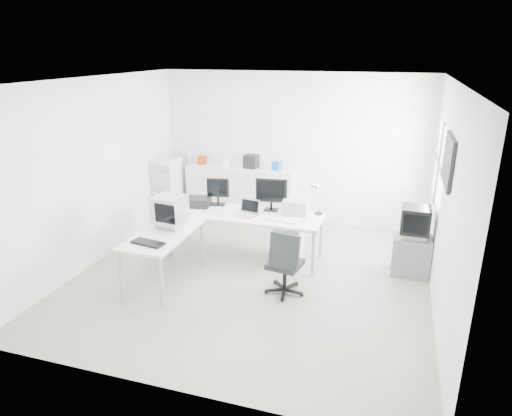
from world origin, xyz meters
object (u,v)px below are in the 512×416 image
(side_desk, at_px, (164,257))
(filing_cabinet, at_px, (168,190))
(drawer_pedestal, at_px, (289,244))
(lcd_monitor_large, at_px, (271,195))
(lcd_monitor_small, at_px, (218,192))
(sideboard, at_px, (242,193))
(main_desk, at_px, (245,235))
(tv_cabinet, at_px, (411,255))
(laptop, at_px, (246,209))
(office_chair, at_px, (285,261))
(crt_monitor, at_px, (170,210))
(crt_tv, at_px, (415,223))
(inkjet_printer, at_px, (198,202))
(laser_printer, at_px, (296,207))

(side_desk, distance_m, filing_cabinet, 2.57)
(drawer_pedestal, height_order, lcd_monitor_large, lcd_monitor_large)
(lcd_monitor_small, bearing_deg, sideboard, 81.82)
(main_desk, distance_m, tv_cabinet, 2.53)
(laptop, bearing_deg, filing_cabinet, 159.19)
(main_desk, bearing_deg, office_chair, -46.61)
(lcd_monitor_small, bearing_deg, crt_monitor, -116.58)
(side_desk, bearing_deg, lcd_monitor_large, 48.37)
(crt_monitor, bearing_deg, filing_cabinet, 126.37)
(office_chair, relative_size, sideboard, 0.46)
(tv_cabinet, xyz_separation_m, filing_cabinet, (-4.50, 1.01, 0.31))
(tv_cabinet, bearing_deg, filing_cabinet, 167.35)
(crt_tv, bearing_deg, drawer_pedestal, -175.72)
(inkjet_printer, bearing_deg, laser_printer, -3.34)
(office_chair, height_order, crt_tv, crt_tv)
(drawer_pedestal, height_order, lcd_monitor_small, lcd_monitor_small)
(office_chair, bearing_deg, crt_monitor, -172.22)
(drawer_pedestal, xyz_separation_m, tv_cabinet, (1.82, 0.14, -0.01))
(lcd_monitor_large, bearing_deg, drawer_pedestal, -36.36)
(drawer_pedestal, xyz_separation_m, laptop, (-0.65, -0.15, 0.56))
(main_desk, bearing_deg, side_desk, -127.69)
(inkjet_printer, relative_size, sideboard, 0.19)
(crt_tv, bearing_deg, sideboard, 155.13)
(lcd_monitor_large, height_order, crt_tv, lcd_monitor_large)
(inkjet_printer, relative_size, lcd_monitor_small, 0.88)
(drawer_pedestal, xyz_separation_m, laser_printer, (0.05, 0.17, 0.56))
(main_desk, xyz_separation_m, lcd_monitor_large, (0.35, 0.25, 0.63))
(side_desk, height_order, crt_monitor, crt_monitor)
(lcd_monitor_small, xyz_separation_m, tv_cabinet, (3.07, -0.06, -0.68))
(drawer_pedestal, bearing_deg, main_desk, -175.91)
(laser_printer, bearing_deg, crt_monitor, -149.12)
(main_desk, xyz_separation_m, drawer_pedestal, (0.70, 0.05, -0.08))
(main_desk, relative_size, sideboard, 1.15)
(sideboard, bearing_deg, drawer_pedestal, -50.22)
(lcd_monitor_small, xyz_separation_m, sideboard, (-0.08, 1.39, -0.45))
(drawer_pedestal, relative_size, filing_cabinet, 0.50)
(lcd_monitor_small, height_order, laptop, lcd_monitor_small)
(side_desk, bearing_deg, tv_cabinet, 20.90)
(crt_monitor, xyz_separation_m, crt_tv, (3.37, 1.04, -0.19))
(main_desk, relative_size, tv_cabinet, 4.08)
(laser_printer, xyz_separation_m, tv_cabinet, (1.77, -0.03, -0.57))
(laser_printer, height_order, office_chair, laser_printer)
(lcd_monitor_small, bearing_deg, laser_printer, -12.65)
(lcd_monitor_small, xyz_separation_m, crt_tv, (3.07, -0.06, -0.16))
(drawer_pedestal, bearing_deg, crt_tv, 4.28)
(sideboard, bearing_deg, laser_printer, -45.96)
(laptop, bearing_deg, office_chair, -33.30)
(drawer_pedestal, distance_m, tv_cabinet, 1.82)
(side_desk, xyz_separation_m, filing_cabinet, (-1.13, 2.30, 0.23))
(side_desk, height_order, laptop, laptop)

